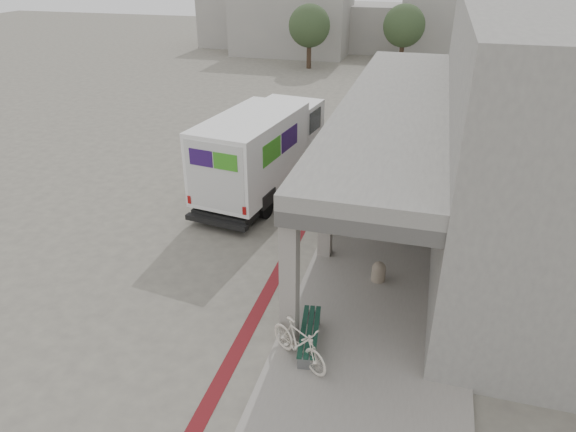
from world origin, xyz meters
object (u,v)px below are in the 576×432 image
(utility_cabinet, at_px, (409,196))
(bench, at_px, (309,334))
(bicycle_cream, at_px, (299,343))
(fedex_truck, at_px, (263,149))

(utility_cabinet, bearing_deg, bench, -109.94)
(utility_cabinet, xyz_separation_m, bicycle_cream, (-1.80, -8.47, 0.05))
(fedex_truck, bearing_deg, bench, -57.29)
(utility_cabinet, distance_m, bicycle_cream, 8.66)
(bench, bearing_deg, bicycle_cream, -108.24)
(utility_cabinet, relative_size, bicycle_cream, 0.54)
(fedex_truck, height_order, bicycle_cream, fedex_truck)
(bicycle_cream, bearing_deg, fedex_truck, 57.00)
(utility_cabinet, bearing_deg, fedex_truck, 168.92)
(fedex_truck, bearing_deg, utility_cabinet, 4.76)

